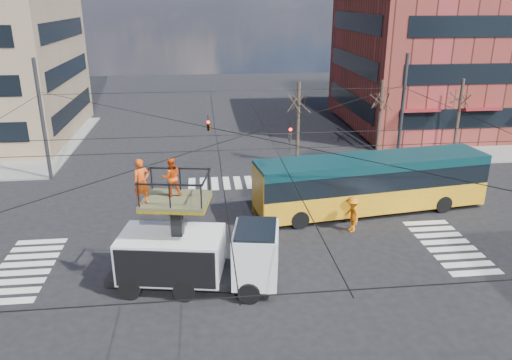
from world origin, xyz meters
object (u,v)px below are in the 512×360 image
at_px(utility_truck, 198,244).
at_px(flagger, 352,214).
at_px(worker_ground, 165,249).
at_px(traffic_cone, 139,264).
at_px(city_bus, 371,183).

bearing_deg(utility_truck, flagger, 39.13).
height_order(worker_ground, flagger, flagger).
xyz_separation_m(utility_truck, worker_ground, (-1.49, 1.59, -1.00)).
distance_m(utility_truck, worker_ground, 2.40).
bearing_deg(worker_ground, traffic_cone, 104.51).
bearing_deg(worker_ground, flagger, -68.82).
distance_m(utility_truck, city_bus, 11.82).
bearing_deg(flagger, utility_truck, -70.60).
relative_size(city_bus, traffic_cone, 18.07).
xyz_separation_m(utility_truck, traffic_cone, (-2.64, 1.39, -1.56)).
bearing_deg(flagger, traffic_cone, -83.79).
relative_size(utility_truck, city_bus, 0.54).
height_order(city_bus, traffic_cone, city_bus).
bearing_deg(traffic_cone, city_bus, 23.72).
height_order(city_bus, worker_ground, city_bus).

